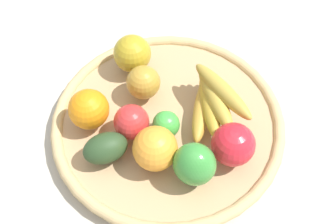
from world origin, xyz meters
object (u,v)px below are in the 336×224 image
(orange_1, at_px, (155,149))
(apple_1, at_px, (143,82))
(orange_0, at_px, (89,109))
(avocado, at_px, (105,148))
(apple_0, at_px, (233,145))
(bell_pepper, at_px, (195,164))
(apple_3, at_px, (132,54))
(apple_2, at_px, (132,122))
(banana_bunch, at_px, (212,100))
(lime_0, at_px, (166,124))

(orange_1, height_order, apple_1, orange_1)
(orange_0, relative_size, avocado, 0.94)
(apple_0, height_order, orange_1, orange_1)
(orange_1, relative_size, bell_pepper, 0.93)
(apple_3, relative_size, apple_2, 1.17)
(avocado, bearing_deg, apple_1, -157.10)
(orange_0, distance_m, orange_1, 0.15)
(apple_2, relative_size, orange_1, 0.83)
(apple_2, height_order, avocado, apple_2)
(apple_2, relative_size, apple_1, 0.98)
(apple_3, relative_size, avocado, 0.95)
(orange_1, bearing_deg, banana_bunch, -178.56)
(apple_3, distance_m, orange_0, 0.15)
(orange_0, bearing_deg, apple_1, 170.78)
(apple_3, bearing_deg, avocado, 36.41)
(apple_3, xyz_separation_m, orange_1, (0.11, 0.19, 0.00))
(lime_0, bearing_deg, apple_2, -44.42)
(apple_3, height_order, orange_0, apple_3)
(orange_1, height_order, avocado, orange_1)
(apple_3, height_order, orange_1, orange_1)
(lime_0, bearing_deg, apple_0, 113.20)
(apple_2, xyz_separation_m, bell_pepper, (-0.02, 0.14, 0.01))
(avocado, bearing_deg, lime_0, 161.89)
(lime_0, bearing_deg, banana_bunch, 164.61)
(lime_0, relative_size, banana_bunch, 0.32)
(apple_0, xyz_separation_m, orange_0, (0.13, -0.23, -0.00))
(apple_3, distance_m, avocado, 0.21)
(orange_0, bearing_deg, lime_0, 126.23)
(apple_3, height_order, bell_pepper, bell_pepper)
(bell_pepper, bearing_deg, lime_0, -42.02)
(apple_0, height_order, apple_1, apple_0)
(banana_bunch, relative_size, apple_1, 2.41)
(apple_2, xyz_separation_m, orange_1, (0.01, 0.07, 0.01))
(apple_2, distance_m, avocado, 0.07)
(orange_0, xyz_separation_m, apple_2, (-0.04, 0.07, -0.01))
(apple_0, relative_size, orange_0, 1.02)
(apple_1, bearing_deg, lime_0, 71.92)
(bell_pepper, bearing_deg, orange_0, -11.41)
(banana_bunch, relative_size, bell_pepper, 1.89)
(apple_0, height_order, avocado, apple_0)
(apple_0, bearing_deg, lime_0, -66.80)
(apple_2, distance_m, apple_1, 0.09)
(apple_0, height_order, apple_2, apple_0)
(lime_0, relative_size, avocado, 0.63)
(banana_bunch, distance_m, orange_1, 0.15)
(apple_3, relative_size, apple_1, 1.15)
(orange_1, xyz_separation_m, avocado, (0.06, -0.07, -0.01))
(lime_0, xyz_separation_m, orange_1, (0.05, 0.03, 0.01))
(banana_bunch, height_order, apple_0, apple_0)
(apple_0, bearing_deg, orange_1, -39.96)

